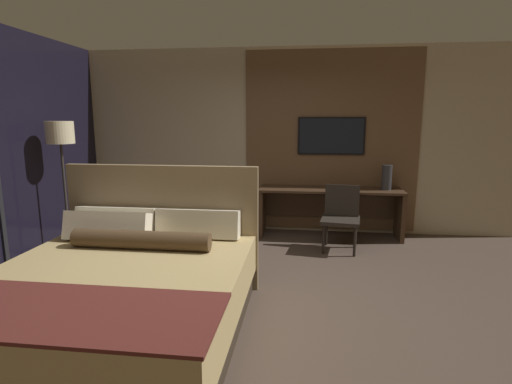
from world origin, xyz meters
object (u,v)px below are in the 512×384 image
object	(u,v)px
floor_lamp	(61,143)
book	(338,188)
desk	(330,203)
tv	(331,136)
desk_chair	(341,212)
bed	(121,292)
vase_tall	(387,177)

from	to	relation	value
floor_lamp	book	world-z (taller)	floor_lamp
desk	tv	bearing A→B (deg)	90.00
tv	floor_lamp	world-z (taller)	tv
desk_chair	bed	bearing A→B (deg)	-121.07
floor_lamp	vase_tall	xyz separation A→B (m)	(4.24, 1.19, -0.53)
bed	tv	distance (m)	3.88
floor_lamp	vase_tall	size ratio (longest dim) A/B	4.77
bed	floor_lamp	bearing A→B (deg)	131.48
desk	book	distance (m)	0.26
tv	vase_tall	distance (m)	1.01
desk	desk_chair	world-z (taller)	desk_chair
desk_chair	floor_lamp	distance (m)	3.74
tv	book	size ratio (longest dim) A/B	4.03
desk_chair	floor_lamp	size ratio (longest dim) A/B	0.50
bed	desk	distance (m)	3.53
tv	vase_tall	bearing A→B (deg)	-15.71
bed	book	bearing A→B (deg)	56.52
desk	desk_chair	size ratio (longest dim) A/B	2.41
tv	floor_lamp	bearing A→B (deg)	-157.72
tv	desk_chair	xyz separation A→B (m)	(0.12, -0.80, -0.98)
tv	vase_tall	world-z (taller)	tv
desk	vase_tall	xyz separation A→B (m)	(0.80, -0.01, 0.40)
bed	desk	size ratio (longest dim) A/B	1.06
bed	desk_chair	distance (m)	3.12
desk_chair	tv	bearing A→B (deg)	106.55
vase_tall	desk	bearing A→B (deg)	179.18
tv	book	distance (m)	0.79
desk	book	world-z (taller)	book
desk	floor_lamp	bearing A→B (deg)	-160.82
floor_lamp	book	xyz separation A→B (m)	(3.55, 1.16, -0.70)
floor_lamp	book	distance (m)	3.80
desk_chair	vase_tall	distance (m)	0.98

